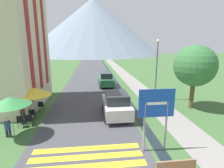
% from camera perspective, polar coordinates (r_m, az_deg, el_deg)
% --- Properties ---
extents(ground_plane, '(160.00, 160.00, 0.00)m').
position_cam_1_polar(ground_plane, '(24.45, -1.37, 0.28)').
color(ground_plane, '#3D6033').
extents(road, '(6.40, 60.00, 0.01)m').
position_cam_1_polar(road, '(34.19, -7.09, 3.79)').
color(road, '#424247').
rests_on(road, ground_plane).
extents(footpath, '(2.20, 60.00, 0.01)m').
position_cam_1_polar(footpath, '(34.66, 3.06, 3.99)').
color(footpath, gray).
rests_on(footpath, ground_plane).
extents(drainage_channel, '(0.60, 60.00, 0.00)m').
position_cam_1_polar(drainage_channel, '(34.35, -0.90, 3.93)').
color(drainage_channel, black).
rests_on(drainage_channel, ground_plane).
extents(crosswalk_marking, '(5.44, 1.84, 0.01)m').
position_cam_1_polar(crosswalk_marking, '(9.18, -8.21, -22.52)').
color(crosswalk_marking, yellow).
rests_on(crosswalk_marking, ground_plane).
extents(mountain_distant, '(71.98, 71.98, 28.78)m').
position_cam_1_polar(mountain_distant, '(98.00, -6.13, 18.04)').
color(mountain_distant, slate).
rests_on(mountain_distant, ground_plane).
extents(hotel_building, '(5.98, 8.15, 12.11)m').
position_cam_1_polar(hotel_building, '(17.40, -32.37, 14.87)').
color(hotel_building, beige).
rests_on(hotel_building, ground_plane).
extents(road_sign, '(1.79, 0.11, 3.23)m').
position_cam_1_polar(road_sign, '(8.84, 14.25, -8.26)').
color(road_sign, gray).
rests_on(road_sign, ground_plane).
extents(parked_car_near, '(1.96, 4.06, 1.82)m').
position_cam_1_polar(parked_car_near, '(13.21, 1.41, -6.58)').
color(parked_car_near, silver).
rests_on(parked_car_near, ground_plane).
extents(parked_car_far, '(1.75, 4.37, 1.82)m').
position_cam_1_polar(parked_car_far, '(22.63, -2.02, 1.61)').
color(parked_car_far, '#28663D').
rests_on(parked_car_far, ground_plane).
extents(cafe_chair_far_left, '(0.40, 0.40, 0.85)m').
position_cam_1_polar(cafe_chair_far_left, '(15.22, -24.68, -6.72)').
color(cafe_chair_far_left, black).
rests_on(cafe_chair_far_left, ground_plane).
extents(cafe_chair_near_left, '(0.40, 0.40, 0.85)m').
position_cam_1_polar(cafe_chair_near_left, '(12.93, -27.65, -10.44)').
color(cafe_chair_near_left, black).
rests_on(cafe_chair_near_left, ground_plane).
extents(cafe_chair_far_right, '(0.40, 0.40, 0.85)m').
position_cam_1_polar(cafe_chair_far_right, '(15.26, -22.15, -6.44)').
color(cafe_chair_far_right, black).
rests_on(cafe_chair_far_right, ground_plane).
extents(cafe_chair_middle, '(0.40, 0.40, 0.85)m').
position_cam_1_polar(cafe_chair_middle, '(13.75, -24.51, -8.76)').
color(cafe_chair_middle, black).
rests_on(cafe_chair_middle, ground_plane).
extents(cafe_chair_near_right, '(0.40, 0.40, 0.85)m').
position_cam_1_polar(cafe_chair_near_right, '(12.87, -25.29, -10.29)').
color(cafe_chair_near_right, black).
rests_on(cafe_chair_near_right, ground_plane).
extents(cafe_umbrella_front_green, '(2.24, 2.24, 2.42)m').
position_cam_1_polar(cafe_umbrella_front_green, '(11.45, -30.39, -4.84)').
color(cafe_umbrella_front_green, '#B7B2A8').
rests_on(cafe_umbrella_front_green, ground_plane).
extents(cafe_umbrella_middle_yellow, '(2.46, 2.46, 2.22)m').
position_cam_1_polar(cafe_umbrella_middle_yellow, '(13.95, -24.10, -2.26)').
color(cafe_umbrella_middle_yellow, '#B7B2A8').
rests_on(cafe_umbrella_middle_yellow, ground_plane).
extents(person_seated_far, '(0.32, 0.32, 1.20)m').
position_cam_1_polar(person_seated_far, '(12.00, -30.96, -11.81)').
color(person_seated_far, '#282833').
rests_on(person_seated_far, ground_plane).
extents(person_standing_terrace, '(0.32, 0.32, 1.79)m').
position_cam_1_polar(person_standing_terrace, '(13.18, -27.28, -7.47)').
color(person_standing_terrace, '#282833').
rests_on(person_standing_terrace, ground_plane).
extents(streetlamp, '(0.28, 0.28, 5.74)m').
position_cam_1_polar(streetlamp, '(16.85, 14.38, 5.82)').
color(streetlamp, '#515156').
rests_on(streetlamp, ground_plane).
extents(tree_by_path, '(3.37, 3.37, 5.29)m').
position_cam_1_polar(tree_by_path, '(15.72, 25.44, 5.35)').
color(tree_by_path, brown).
rests_on(tree_by_path, ground_plane).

